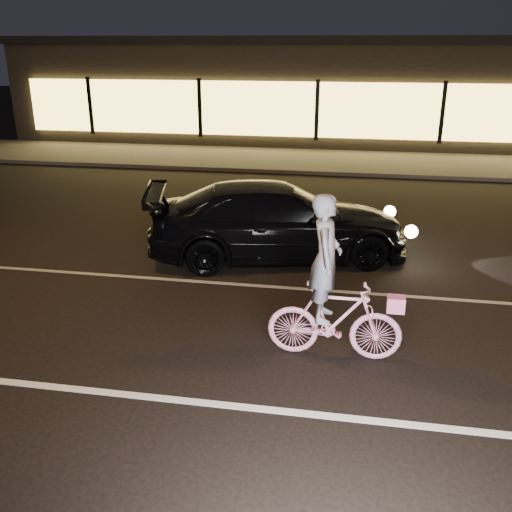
# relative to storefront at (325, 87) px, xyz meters

# --- Properties ---
(ground) EXTENTS (90.00, 90.00, 0.00)m
(ground) POSITION_rel_storefront_xyz_m (0.00, -18.97, -2.15)
(ground) COLOR black
(ground) RESTS_ON ground
(lane_stripe_near) EXTENTS (60.00, 0.12, 0.01)m
(lane_stripe_near) POSITION_rel_storefront_xyz_m (0.00, -20.47, -2.14)
(lane_stripe_near) COLOR silver
(lane_stripe_near) RESTS_ON ground
(lane_stripe_far) EXTENTS (60.00, 0.10, 0.01)m
(lane_stripe_far) POSITION_rel_storefront_xyz_m (0.00, -16.97, -2.14)
(lane_stripe_far) COLOR gray
(lane_stripe_far) RESTS_ON ground
(sidewalk) EXTENTS (30.00, 4.00, 0.12)m
(sidewalk) POSITION_rel_storefront_xyz_m (0.00, -5.97, -2.09)
(sidewalk) COLOR #383533
(sidewalk) RESTS_ON ground
(storefront) EXTENTS (25.40, 8.42, 4.20)m
(storefront) POSITION_rel_storefront_xyz_m (0.00, 0.00, 0.00)
(storefront) COLOR black
(storefront) RESTS_ON ground
(cyclist) EXTENTS (1.79, 0.62, 2.25)m
(cyclist) POSITION_rel_storefront_xyz_m (1.35, -19.12, -1.35)
(cyclist) COLOR #F43990
(cyclist) RESTS_ON ground
(sedan) EXTENTS (5.38, 3.25, 1.46)m
(sedan) POSITION_rel_storefront_xyz_m (0.14, -15.45, -1.42)
(sedan) COLOR black
(sedan) RESTS_ON ground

